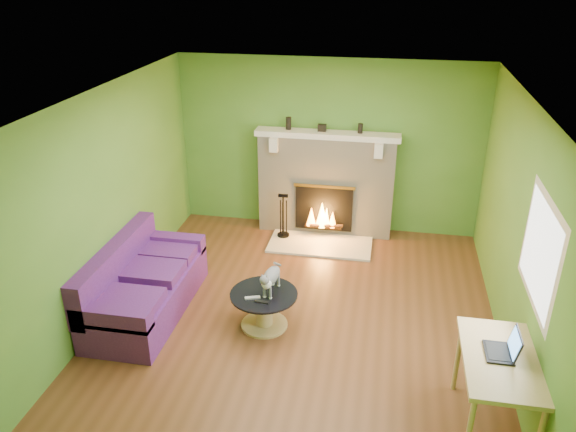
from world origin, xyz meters
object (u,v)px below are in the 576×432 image
(coffee_table, at_px, (264,307))
(desk, at_px, (500,367))
(sofa, at_px, (142,286))
(cat, at_px, (271,279))

(coffee_table, bearing_deg, desk, -26.66)
(sofa, xyz_separation_m, coffee_table, (1.49, -0.05, -0.08))
(sofa, bearing_deg, desk, -17.64)
(coffee_table, xyz_separation_m, desk, (2.32, -1.17, 0.46))
(desk, bearing_deg, sofa, 162.36)
(sofa, height_order, coffee_table, sofa)
(coffee_table, bearing_deg, sofa, 178.26)
(coffee_table, height_order, cat, cat)
(coffee_table, relative_size, cat, 1.39)
(sofa, bearing_deg, coffee_table, -1.74)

